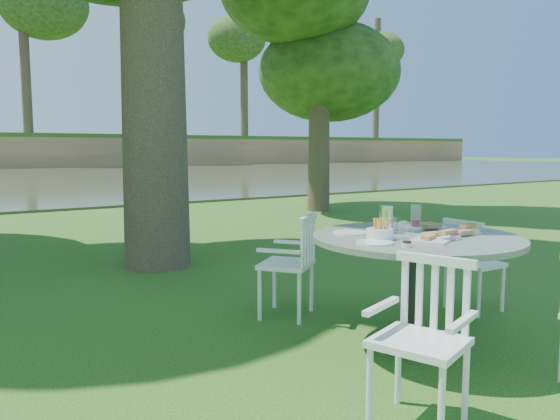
{
  "coord_description": "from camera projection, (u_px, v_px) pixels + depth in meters",
  "views": [
    {
      "loc": [
        -2.88,
        -4.11,
        1.44
      ],
      "look_at": [
        0.0,
        0.2,
        0.85
      ],
      "focal_mm": 35.0,
      "sensor_mm": 36.0,
      "label": 1
    }
  ],
  "objects": [
    {
      "name": "table",
      "position": [
        416.0,
        255.0,
        3.91
      ],
      "size": [
        1.49,
        1.49,
        0.82
      ],
      "color": "black",
      "rests_on": "ground"
    },
    {
      "name": "chair_sw",
      "position": [
        426.0,
        326.0,
        2.86
      ],
      "size": [
        0.53,
        0.55,
        0.86
      ],
      "rotation": [
        0.0,
        0.0,
        -1.24
      ],
      "color": "white",
      "rests_on": "ground"
    },
    {
      "name": "chair_ne",
      "position": [
        469.0,
        258.0,
        4.79
      ],
      "size": [
        0.39,
        0.42,
        0.82
      ],
      "rotation": [
        0.0,
        0.0,
        -4.74
      ],
      "color": "white",
      "rests_on": "ground"
    },
    {
      "name": "tableware",
      "position": [
        402.0,
        229.0,
        3.95
      ],
      "size": [
        1.17,
        0.84,
        0.21
      ],
      "color": "white",
      "rests_on": "table"
    },
    {
      "name": "chair_nw",
      "position": [
        296.0,
        258.0,
        4.63
      ],
      "size": [
        0.6,
        0.6,
        0.87
      ],
      "rotation": [
        0.0,
        0.0,
        -2.48
      ],
      "color": "white",
      "rests_on": "ground"
    },
    {
      "name": "ground",
      "position": [
        292.0,
        301.0,
        5.15
      ],
      "size": [
        140.0,
        140.0,
        0.0
      ],
      "primitive_type": "plane",
      "color": "#19440E",
      "rests_on": "ground"
    }
  ]
}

